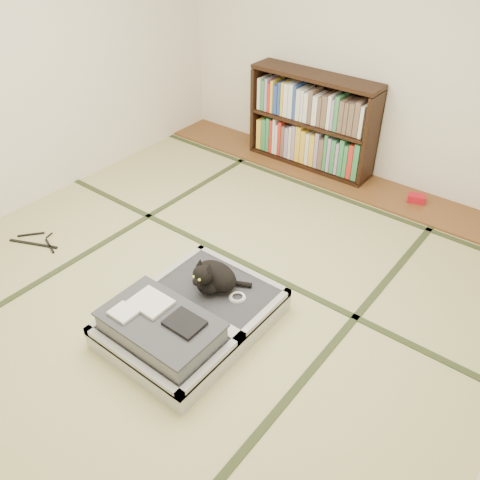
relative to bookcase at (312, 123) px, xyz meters
The scene contains 10 objects.
floor 2.16m from the bookcase, 78.74° to the right, with size 4.50×4.50×0.00m, color tan.
wood_strip 0.61m from the bookcase, ahead, with size 4.00×0.50×0.02m, color brown.
red_item 1.23m from the bookcase, ahead, with size 0.15×0.09×0.07m, color #AB0D1B.
room_shell 2.34m from the bookcase, 78.74° to the right, with size 4.50×4.50×4.50m.
tatami_borders 1.69m from the bookcase, 75.34° to the right, with size 4.00×4.50×0.01m.
bookcase is the anchor object (origin of this frame).
suitcase 2.56m from the bookcase, 76.10° to the right, with size 0.81×1.08×0.32m.
cat 2.26m from the bookcase, 74.81° to the right, with size 0.36×0.36×0.29m.
cable_coil 2.30m from the bookcase, 70.21° to the right, with size 0.11×0.11×0.03m.
hanger 2.73m from the bookcase, 112.23° to the right, with size 0.43×0.28×0.01m.
Camera 1 is at (1.89, -2.00, 2.45)m, focal length 38.00 mm.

